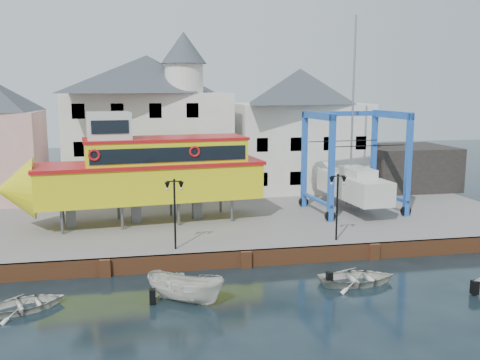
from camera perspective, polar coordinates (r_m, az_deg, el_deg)
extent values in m
plane|color=black|center=(31.69, 0.64, -9.31)|extent=(140.00, 140.00, 0.00)
cube|color=slate|center=(41.97, -2.38, -3.86)|extent=(44.00, 22.00, 1.00)
cube|color=brown|center=(31.64, 0.59, -8.38)|extent=(44.00, 0.25, 1.00)
cube|color=brown|center=(30.96, -14.20, -9.10)|extent=(0.60, 0.36, 1.00)
cube|color=brown|center=(31.48, 0.66, -8.48)|extent=(0.60, 0.36, 1.00)
cube|color=brown|center=(33.94, 14.12, -7.43)|extent=(0.60, 0.36, 1.00)
cube|color=silver|center=(48.11, -9.68, 3.79)|extent=(14.00, 8.00, 9.00)
pyramid|color=#363E46|center=(47.89, -9.89, 11.07)|extent=(14.00, 8.00, 3.20)
cube|color=black|center=(44.79, -16.50, -0.65)|extent=(1.00, 0.08, 1.20)
cube|color=black|center=(44.59, -12.67, -0.53)|extent=(1.00, 0.08, 1.20)
cube|color=black|center=(44.59, -8.81, -0.40)|extent=(1.00, 0.08, 1.20)
cube|color=black|center=(44.80, -4.98, -0.28)|extent=(1.00, 0.08, 1.20)
cube|color=black|center=(44.37, -16.69, 3.17)|extent=(1.00, 0.08, 1.20)
cube|color=black|center=(44.17, -12.81, 3.31)|extent=(1.00, 0.08, 1.20)
cube|color=black|center=(44.17, -8.91, 3.43)|extent=(1.00, 0.08, 1.20)
cube|color=black|center=(44.38, -5.03, 3.54)|extent=(1.00, 0.08, 1.20)
cube|color=black|center=(44.16, -16.88, 7.04)|extent=(1.00, 0.08, 1.20)
cube|color=black|center=(43.96, -12.96, 7.19)|extent=(1.00, 0.08, 1.20)
cube|color=black|center=(43.96, -9.01, 7.32)|extent=(1.00, 0.08, 1.20)
cube|color=black|center=(44.16, -5.09, 7.41)|extent=(1.00, 0.08, 1.20)
cylinder|color=silver|center=(45.65, -5.98, 10.73)|extent=(3.20, 3.20, 2.40)
cone|color=#363E46|center=(45.76, -6.04, 13.86)|extent=(3.80, 3.80, 2.60)
cube|color=silver|center=(50.92, 6.30, 3.62)|extent=(12.00, 8.00, 8.00)
pyramid|color=#363E46|center=(50.64, 6.42, 9.93)|extent=(12.00, 8.00, 3.20)
cube|color=black|center=(46.27, 2.37, 0.07)|extent=(1.00, 0.08, 1.20)
cube|color=black|center=(47.05, 5.92, 0.18)|extent=(1.00, 0.08, 1.20)
cube|color=black|center=(48.00, 9.35, 0.29)|extent=(1.00, 0.08, 1.20)
cube|color=black|center=(49.11, 12.64, 0.40)|extent=(1.00, 0.08, 1.20)
cube|color=black|center=(45.87, 2.39, 3.76)|extent=(1.00, 0.08, 1.20)
cube|color=black|center=(46.65, 5.99, 3.82)|extent=(1.00, 0.08, 1.20)
cube|color=black|center=(47.61, 9.45, 3.86)|extent=(1.00, 0.08, 1.20)
cube|color=black|center=(48.73, 12.77, 3.88)|extent=(1.00, 0.08, 1.20)
cube|color=black|center=(53.19, 17.26, 1.33)|extent=(8.00, 7.00, 4.00)
cylinder|color=black|center=(31.48, -6.96, -3.82)|extent=(0.12, 0.12, 4.00)
cube|color=black|center=(31.07, -7.04, -0.14)|extent=(0.90, 0.06, 0.06)
sphere|color=black|center=(31.06, -7.04, -0.02)|extent=(0.16, 0.16, 0.16)
cone|color=black|center=(31.09, -7.76, -0.66)|extent=(0.32, 0.32, 0.45)
sphere|color=beige|center=(31.13, -7.76, -0.98)|extent=(0.18, 0.18, 0.18)
cone|color=black|center=(31.15, -6.30, -0.61)|extent=(0.32, 0.32, 0.45)
sphere|color=beige|center=(31.18, -6.29, -0.93)|extent=(0.18, 0.18, 0.18)
cylinder|color=black|center=(33.64, 10.31, -3.03)|extent=(0.12, 0.12, 4.00)
cube|color=black|center=(33.26, 10.41, 0.41)|extent=(0.90, 0.06, 0.06)
sphere|color=black|center=(33.25, 10.42, 0.53)|extent=(0.16, 0.16, 0.16)
cone|color=black|center=(33.16, 9.75, -0.07)|extent=(0.32, 0.32, 0.45)
sphere|color=beige|center=(33.19, 9.75, -0.37)|extent=(0.18, 0.18, 0.18)
cone|color=black|center=(33.45, 11.04, -0.02)|extent=(0.32, 0.32, 0.45)
sphere|color=beige|center=(33.48, 11.03, -0.33)|extent=(0.18, 0.18, 0.18)
cylinder|color=#59595E|center=(36.61, -18.45, -4.24)|extent=(0.22, 0.22, 1.64)
cylinder|color=#59595E|center=(39.59, -18.38, -3.21)|extent=(0.22, 0.22, 1.64)
cylinder|color=#59595E|center=(36.70, -12.45, -3.93)|extent=(0.22, 0.22, 1.64)
cylinder|color=#59595E|center=(39.68, -12.84, -2.93)|extent=(0.22, 0.22, 1.64)
cylinder|color=#59595E|center=(37.19, -6.55, -3.59)|extent=(0.22, 0.22, 1.64)
cylinder|color=#59595E|center=(40.13, -7.37, -2.62)|extent=(0.22, 0.22, 1.64)
cylinder|color=#59595E|center=(38.06, -0.87, -3.22)|extent=(0.22, 0.22, 1.64)
cylinder|color=#59595E|center=(40.94, -2.08, -2.31)|extent=(0.22, 0.22, 1.64)
cube|color=#59595E|center=(38.09, -17.59, -3.67)|extent=(0.71, 0.62, 1.64)
cube|color=#59595E|center=(38.28, -11.02, -3.32)|extent=(0.71, 0.62, 1.64)
cube|color=#59595E|center=(38.97, -4.60, -2.94)|extent=(0.71, 0.62, 1.64)
cube|color=yellow|center=(38.01, -9.48, -0.25)|extent=(15.69, 5.82, 2.41)
cone|color=yellow|center=(37.88, -22.88, -0.92)|extent=(2.85, 4.40, 4.16)
cube|color=#B01314|center=(37.81, -9.53, 1.71)|extent=(16.04, 6.03, 0.24)
cube|color=yellow|center=(37.88, -7.92, 2.93)|extent=(11.29, 4.91, 1.75)
cube|color=black|center=(36.02, -7.43, 2.69)|extent=(10.45, 1.22, 0.99)
cube|color=black|center=(39.73, -8.37, 3.31)|extent=(10.45, 1.22, 0.99)
cube|color=#B01314|center=(37.78, -7.96, 4.40)|extent=(11.52, 5.04, 0.20)
cube|color=beige|center=(37.28, -13.83, 5.53)|extent=(3.14, 3.14, 1.99)
cube|color=black|center=(35.83, -13.69, 5.52)|extent=(2.38, 0.32, 0.88)
torus|color=#B01314|center=(35.45, -15.29, 2.58)|extent=(0.78, 0.24, 0.77)
torus|color=#B01314|center=(36.26, -4.86, 3.04)|extent=(0.78, 0.24, 0.77)
cube|color=#2141A7|center=(38.04, 9.73, 1.19)|extent=(0.41, 0.41, 7.58)
cylinder|color=black|center=(38.69, 9.58, -3.82)|extent=(0.78, 0.33, 0.76)
cube|color=#2141A7|center=(42.61, 6.87, 2.15)|extent=(0.41, 0.41, 7.58)
cylinder|color=black|center=(43.18, 6.78, -2.34)|extent=(0.78, 0.33, 0.76)
cube|color=#2141A7|center=(41.00, 17.50, 1.48)|extent=(0.41, 0.41, 7.58)
cylinder|color=black|center=(41.59, 17.26, -3.17)|extent=(0.78, 0.33, 0.76)
cube|color=#2141A7|center=(45.27, 14.06, 2.37)|extent=(0.41, 0.41, 7.58)
cylinder|color=black|center=(45.81, 13.89, -1.86)|extent=(0.78, 0.33, 0.76)
cube|color=#2141A7|center=(39.98, 8.34, 6.81)|extent=(0.80, 5.43, 0.53)
cube|color=#2141A7|center=(40.77, 8.13, -2.07)|extent=(0.68, 5.42, 0.23)
cube|color=#2141A7|center=(42.80, 15.92, 6.73)|extent=(0.80, 5.43, 0.53)
cube|color=#2141A7|center=(43.54, 15.53, -1.58)|extent=(0.68, 5.42, 0.23)
cube|color=#2141A7|center=(43.55, 10.72, 6.97)|extent=(6.51, 0.88, 0.38)
cube|color=beige|center=(41.91, 11.99, -0.66)|extent=(3.11, 8.29, 1.73)
cone|color=beige|center=(46.17, 9.26, 0.36)|extent=(2.62, 1.92, 2.49)
cube|color=#59595E|center=(42.14, 11.93, -2.33)|extent=(0.41, 1.96, 0.76)
cube|color=beige|center=(41.24, 12.39, 0.84)|extent=(1.98, 3.37, 0.65)
cylinder|color=#99999E|center=(41.74, 11.98, 8.72)|extent=(0.17, 0.17, 11.91)
cube|color=black|center=(39.75, 13.45, 3.56)|extent=(5.89, 0.58, 0.05)
cube|color=black|center=(43.18, 10.96, 4.11)|extent=(5.89, 0.58, 0.05)
imported|color=beige|center=(27.05, -5.82, -12.78)|extent=(4.35, 3.61, 1.61)
imported|color=beige|center=(29.90, 12.42, -10.73)|extent=(4.22, 3.09, 0.85)
imported|color=beige|center=(27.92, -21.92, -12.71)|extent=(4.38, 3.77, 0.76)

